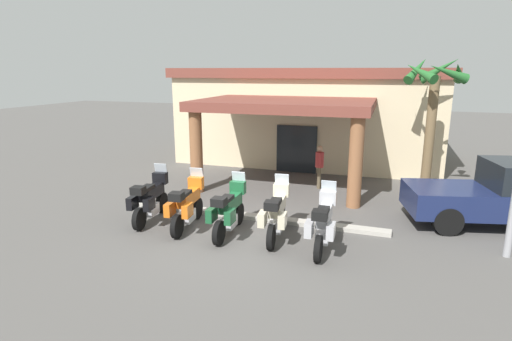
% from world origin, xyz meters
% --- Properties ---
extents(ground_plane, '(80.00, 80.00, 0.00)m').
position_xyz_m(ground_plane, '(0.00, 0.00, 0.00)').
color(ground_plane, '#514F4C').
extents(motel_building, '(12.77, 11.51, 4.56)m').
position_xyz_m(motel_building, '(-0.06, 10.72, 2.32)').
color(motel_building, beige).
rests_on(motel_building, ground_plane).
extents(motorcycle_black, '(0.79, 2.21, 1.61)m').
position_xyz_m(motorcycle_black, '(-2.70, 0.14, 0.70)').
color(motorcycle_black, black).
rests_on(motorcycle_black, ground_plane).
extents(motorcycle_orange, '(0.77, 2.21, 1.61)m').
position_xyz_m(motorcycle_orange, '(-1.38, -0.01, 0.70)').
color(motorcycle_orange, black).
rests_on(motorcycle_orange, ground_plane).
extents(motorcycle_green, '(0.72, 2.21, 1.61)m').
position_xyz_m(motorcycle_green, '(-0.05, -0.05, 0.70)').
color(motorcycle_green, black).
rests_on(motorcycle_green, ground_plane).
extents(motorcycle_cream, '(0.76, 2.21, 1.61)m').
position_xyz_m(motorcycle_cream, '(1.27, 0.12, 0.70)').
color(motorcycle_cream, black).
rests_on(motorcycle_cream, ground_plane).
extents(motorcycle_silver, '(0.72, 2.21, 1.61)m').
position_xyz_m(motorcycle_silver, '(2.59, -0.17, 0.70)').
color(motorcycle_silver, black).
rests_on(motorcycle_silver, ground_plane).
extents(pedestrian, '(0.32, 0.52, 1.67)m').
position_xyz_m(pedestrian, '(1.44, 5.40, 0.96)').
color(pedestrian, brown).
rests_on(pedestrian, ground_plane).
extents(pickup_truck_navy, '(5.50, 3.10, 1.95)m').
position_xyz_m(pickup_truck_navy, '(7.27, 3.17, 0.94)').
color(pickup_truck_navy, black).
rests_on(pickup_truck_navy, ground_plane).
extents(palm_tree_near_portico, '(2.21, 2.16, 5.03)m').
position_xyz_m(palm_tree_near_portico, '(5.30, 6.08, 3.61)').
color(palm_tree_near_portico, brown).
rests_on(palm_tree_near_portico, ground_plane).
extents(curb_strip, '(8.62, 0.36, 0.12)m').
position_xyz_m(curb_strip, '(-0.05, 1.34, 0.06)').
color(curb_strip, '#ADA89E').
rests_on(curb_strip, ground_plane).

